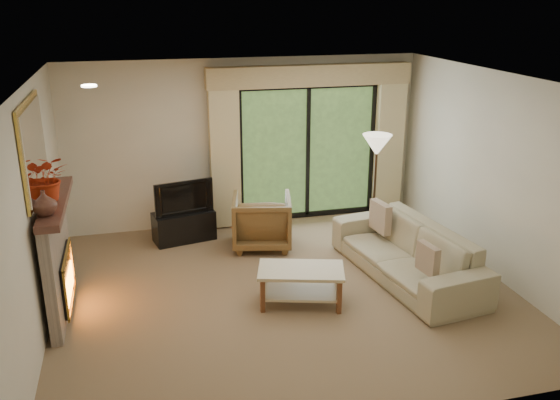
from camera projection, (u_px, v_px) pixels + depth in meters
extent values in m
plane|color=#80674A|center=(286.00, 291.00, 7.35)|extent=(5.50, 5.50, 0.00)
plane|color=silver|center=(287.00, 80.00, 6.49)|extent=(5.50, 5.50, 0.00)
plane|color=beige|center=(245.00, 143.00, 9.21)|extent=(5.00, 0.00, 5.00)
plane|color=beige|center=(368.00, 290.00, 4.63)|extent=(5.00, 0.00, 5.00)
plane|color=beige|center=(36.00, 212.00, 6.28)|extent=(0.00, 5.00, 5.00)
plane|color=beige|center=(494.00, 175.00, 7.56)|extent=(0.00, 5.00, 5.00)
cube|color=#CBB987|center=(225.00, 153.00, 9.01)|extent=(0.45, 0.18, 2.35)
cube|color=#CBB987|center=(389.00, 143.00, 9.64)|extent=(0.45, 0.18, 2.35)
cube|color=tan|center=(310.00, 76.00, 8.97)|extent=(3.20, 0.24, 0.32)
cube|color=black|center=(184.00, 226.00, 8.81)|extent=(0.95, 0.58, 0.44)
imported|color=black|center=(182.00, 196.00, 8.66)|extent=(0.88, 0.29, 0.50)
imported|color=brown|center=(262.00, 221.00, 8.56)|extent=(0.98, 1.00, 0.77)
imported|color=tan|center=(407.00, 252.00, 7.61)|extent=(1.25, 2.50, 0.70)
cube|color=#4F2A24|center=(428.00, 259.00, 6.89)|extent=(0.14, 0.36, 0.35)
cube|color=#4F2A24|center=(380.00, 217.00, 8.14)|extent=(0.16, 0.42, 0.41)
imported|color=#4D2C23|center=(44.00, 203.00, 5.97)|extent=(0.28, 0.28, 0.26)
imported|color=#A92B11|center=(48.00, 178.00, 6.35)|extent=(0.48, 0.43, 0.51)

